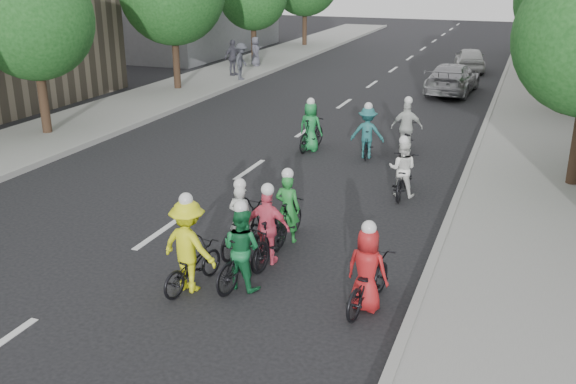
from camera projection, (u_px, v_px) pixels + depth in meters
The scene contains 22 objects.
ground at pixel (159, 233), 14.50m from camera, with size 120.00×120.00×0.00m, color black.
sidewalk_left at pixel (120, 111), 25.95m from camera, with size 4.00×80.00×0.15m, color gray.
curb_left at pixel (161, 115), 25.29m from camera, with size 0.18×80.00×0.18m, color #999993.
sidewalk_right at pixel (541, 150), 20.58m from camera, with size 4.00×80.00×0.15m, color gray.
curb_right at pixel (478, 144), 21.23m from camera, with size 0.18×80.00×0.18m, color #999993.
tree_l_2 at pixel (33, 20), 21.18m from camera, with size 4.00×4.00×5.97m.
tree_r_2 at pixel (571, 1), 31.83m from camera, with size 4.00×4.00×5.97m.
cyclist_0 at pixel (243, 226), 13.44m from camera, with size 0.77×1.93×1.63m.
cyclist_1 at pixel (243, 254), 11.92m from camera, with size 0.87×1.79×1.73m.
cyclist_2 at pixel (190, 253), 11.79m from camera, with size 1.24×1.71×1.91m.
cyclist_3 at pixel (269, 233), 12.88m from camera, with size 0.92×1.61×1.71m.
cyclist_4 at pixel (367, 277), 11.19m from camera, with size 0.88×1.85×1.67m.
cyclist_5 at pixel (289, 215), 13.94m from camera, with size 0.56×1.52×1.67m.
cyclist_6 at pixel (402, 174), 16.66m from camera, with size 0.75×1.91×1.62m.
cyclist_7 at pixel (367, 136), 19.88m from camera, with size 1.10×1.54×1.75m.
cyclist_8 at pixel (407, 134), 20.38m from camera, with size 1.04×1.78×1.83m.
cyclist_9 at pixel (311, 131), 20.66m from camera, with size 0.82×1.79×1.73m.
follow_car_lead at pixel (452, 78), 29.65m from camera, with size 1.94×4.77×1.39m, color #A4A4A9.
follow_car_trail at pixel (470, 59), 35.79m from camera, with size 1.55×3.84×1.31m, color silver.
spectator_0 at pixel (241, 61), 32.18m from camera, with size 1.18×0.68×1.82m, color #44464F.
spectator_1 at pixel (233, 58), 33.43m from camera, with size 1.08×0.45×1.84m, color #51505E.
spectator_2 at pixel (255, 51), 36.55m from camera, with size 0.80×0.52×1.64m, color #51515F.
Camera 1 is at (7.47, -11.42, 5.77)m, focal length 40.00 mm.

